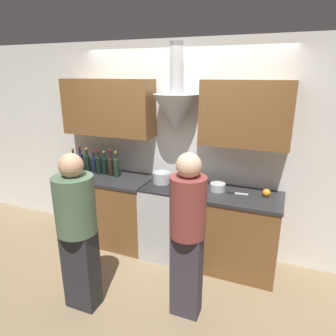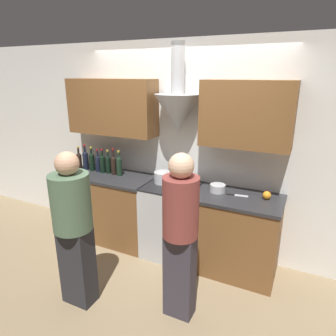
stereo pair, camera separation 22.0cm
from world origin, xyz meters
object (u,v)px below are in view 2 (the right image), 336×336
wine_bottle_2 (92,161)px  wine_bottle_3 (98,163)px  orange_fruit (267,195)px  wine_bottle_5 (108,164)px  stove_range (172,220)px  mixing_bowl (184,184)px  wine_bottle_0 (79,160)px  stock_pot (163,177)px  person_foreground_left (73,225)px  wine_bottle_7 (119,165)px  wine_bottle_1 (85,159)px  wine_bottle_4 (102,163)px  person_foreground_right (180,231)px  saucepan (218,188)px  wine_bottle_6 (114,164)px

wine_bottle_2 → wine_bottle_3: size_ratio=1.08×
wine_bottle_3 → orange_fruit: size_ratio=3.57×
wine_bottle_5 → orange_fruit: 2.07m
stove_range → mixing_bowl: (0.14, 0.04, 0.49)m
wine_bottle_0 → stock_pot: (1.31, 0.00, -0.06)m
person_foreground_left → wine_bottle_5: bearing=112.1°
wine_bottle_7 → stock_pot: (0.64, 0.00, -0.07)m
wine_bottle_5 → wine_bottle_7: (0.19, -0.02, 0.01)m
stove_range → wine_bottle_1: bearing=177.7°
wine_bottle_4 → mixing_bowl: wine_bottle_4 is taller
wine_bottle_7 → orange_fruit: 1.87m
wine_bottle_2 → person_foreground_right: size_ratio=0.21×
wine_bottle_4 → wine_bottle_7: bearing=-2.1°
wine_bottle_3 → wine_bottle_5: (0.17, 0.00, 0.01)m
wine_bottle_1 → stock_pot: wine_bottle_1 is taller
wine_bottle_3 → saucepan: wine_bottle_3 is taller
wine_bottle_3 → person_foreground_right: (1.65, -0.96, -0.16)m
stove_range → wine_bottle_6: (-0.87, 0.05, 0.60)m
person_foreground_right → wine_bottle_3: bearing=149.9°
wine_bottle_0 → wine_bottle_2: (0.21, 0.02, 0.01)m
saucepan → person_foreground_right: person_foreground_right is taller
wine_bottle_2 → stock_pot: 1.11m
wine_bottle_2 → wine_bottle_3: wine_bottle_2 is taller
wine_bottle_4 → wine_bottle_5: (0.09, 0.01, -0.00)m
stove_range → stock_pot: (-0.14, 0.04, 0.53)m
wine_bottle_1 → wine_bottle_4: wine_bottle_1 is taller
wine_bottle_4 → saucepan: size_ratio=1.88×
wine_bottle_4 → person_foreground_left: bearing=-64.3°
wine_bottle_2 → person_foreground_right: 2.00m
wine_bottle_3 → saucepan: size_ratio=1.79×
person_foreground_left → wine_bottle_2: bearing=122.2°
wine_bottle_1 → mixing_bowl: wine_bottle_1 is taller
wine_bottle_3 → person_foreground_left: (0.67, -1.24, -0.19)m
orange_fruit → saucepan: (-0.54, -0.02, -0.00)m
wine_bottle_6 → wine_bottle_4: bearing=-180.0°
wine_bottle_4 → wine_bottle_5: size_ratio=1.03×
wine_bottle_6 → person_foreground_right: size_ratio=0.22×
wine_bottle_0 → wine_bottle_5: bearing=2.8°
wine_bottle_0 → person_foreground_right: bearing=-25.5°
orange_fruit → wine_bottle_7: bearing=-179.0°
wine_bottle_0 → wine_bottle_2: wine_bottle_2 is taller
mixing_bowl → saucepan: bearing=1.3°
wine_bottle_1 → mixing_bowl: (1.50, -0.01, -0.11)m
wine_bottle_6 → wine_bottle_7: size_ratio=1.05×
mixing_bowl → person_foreground_left: (-0.61, -1.22, -0.10)m
wine_bottle_5 → wine_bottle_3: bearing=-179.5°
wine_bottle_0 → wine_bottle_5: size_ratio=1.01×
wine_bottle_0 → wine_bottle_1: wine_bottle_1 is taller
wine_bottle_2 → wine_bottle_5: (0.27, 0.01, -0.00)m
stove_range → wine_bottle_3: bearing=177.0°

